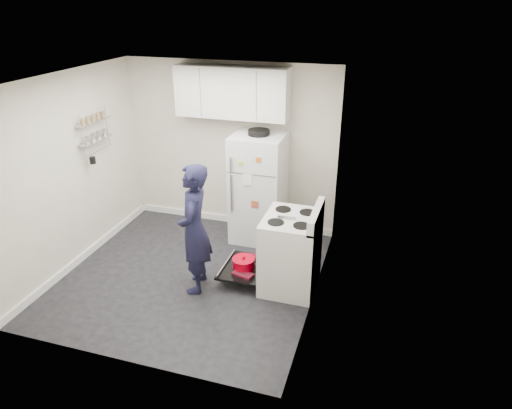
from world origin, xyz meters
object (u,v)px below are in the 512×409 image
(refrigerator, at_px, (259,188))
(electric_range, at_px, (290,253))
(open_oven_door, at_px, (244,266))
(person, at_px, (194,229))

(refrigerator, bearing_deg, electric_range, -56.64)
(open_oven_door, bearing_deg, electric_range, 1.77)
(refrigerator, bearing_deg, person, -103.83)
(open_oven_door, xyz_separation_m, refrigerator, (-0.14, 1.12, 0.61))
(electric_range, xyz_separation_m, refrigerator, (-0.72, 1.10, 0.33))
(electric_range, relative_size, open_oven_door, 1.57)
(electric_range, relative_size, refrigerator, 0.67)
(refrigerator, relative_size, person, 1.02)
(electric_range, distance_m, refrigerator, 1.36)
(electric_range, bearing_deg, open_oven_door, -178.23)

